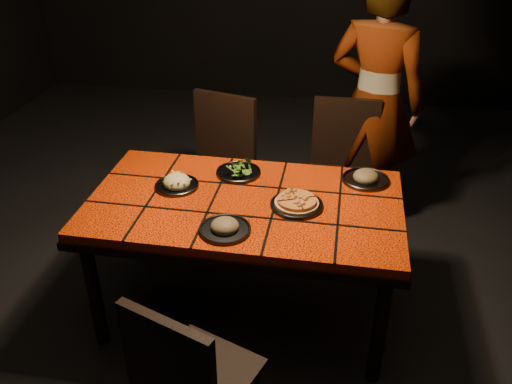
% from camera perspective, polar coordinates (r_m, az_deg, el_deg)
% --- Properties ---
extents(room_shell, '(6.04, 7.04, 3.08)m').
position_cam_1_polar(room_shell, '(2.47, -1.39, 14.16)').
color(room_shell, black).
rests_on(room_shell, ground).
extents(dining_table, '(1.62, 0.92, 0.75)m').
position_cam_1_polar(dining_table, '(2.82, -1.18, -2.22)').
color(dining_table, '#FB3A07').
rests_on(dining_table, ground).
extents(chair_near, '(0.52, 0.52, 0.89)m').
position_cam_1_polar(chair_near, '(2.24, -7.21, -18.73)').
color(chair_near, black).
rests_on(chair_near, ground).
extents(chair_far_left, '(0.54, 0.54, 0.97)m').
position_cam_1_polar(chair_far_left, '(3.61, -3.99, 3.50)').
color(chair_far_left, black).
rests_on(chair_far_left, ground).
extents(chair_far_right, '(0.44, 0.44, 0.95)m').
position_cam_1_polar(chair_far_right, '(3.63, 9.13, 3.06)').
color(chair_far_right, black).
rests_on(chair_far_right, ground).
extents(diner, '(0.75, 0.61, 1.77)m').
position_cam_1_polar(diner, '(3.71, 12.47, 9.14)').
color(diner, brown).
rests_on(diner, ground).
extents(plate_pizza, '(0.29, 0.29, 0.04)m').
position_cam_1_polar(plate_pizza, '(2.72, 4.30, -1.19)').
color(plate_pizza, '#35363A').
rests_on(plate_pizza, dining_table).
extents(plate_pasta, '(0.23, 0.23, 0.08)m').
position_cam_1_polar(plate_pasta, '(2.91, -8.34, 0.90)').
color(plate_pasta, '#35363A').
rests_on(plate_pasta, dining_table).
extents(plate_salad, '(0.25, 0.25, 0.07)m').
position_cam_1_polar(plate_salad, '(3.01, -1.87, 2.36)').
color(plate_salad, '#35363A').
rests_on(plate_salad, dining_table).
extents(plate_mushroom_a, '(0.25, 0.25, 0.08)m').
position_cam_1_polar(plate_mushroom_a, '(2.54, -3.30, -3.69)').
color(plate_mushroom_a, '#35363A').
rests_on(plate_mushroom_a, dining_table).
extents(plate_mushroom_b, '(0.25, 0.25, 0.08)m').
position_cam_1_polar(plate_mushroom_b, '(3.00, 11.48, 1.53)').
color(plate_mushroom_b, '#35363A').
rests_on(plate_mushroom_b, dining_table).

